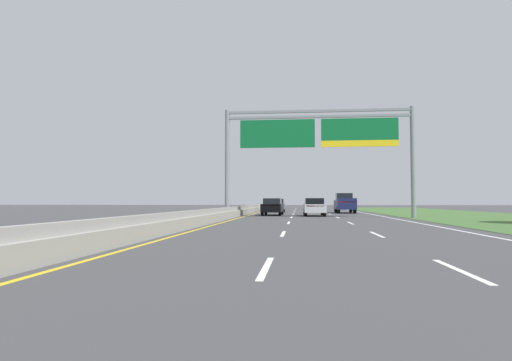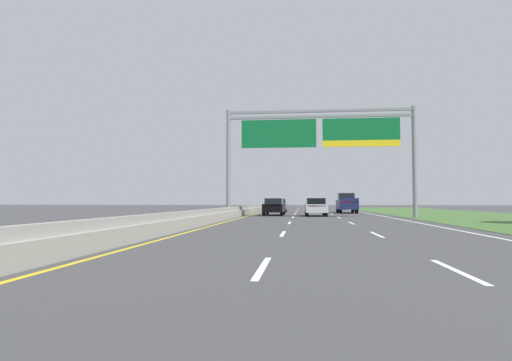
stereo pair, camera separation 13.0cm
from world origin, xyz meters
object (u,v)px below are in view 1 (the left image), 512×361
at_px(pickup_truck_navy, 345,203).
at_px(car_silver_centre_lane_sedan, 314,207).
at_px(overhead_sign_gantry, 318,139).
at_px(car_black_left_lane_sedan, 273,206).
at_px(car_grey_left_lane_sedan, 277,205).

bearing_deg(pickup_truck_navy, car_silver_centre_lane_sedan, 160.15).
height_order(overhead_sign_gantry, car_black_left_lane_sedan, overhead_sign_gantry).
relative_size(car_black_left_lane_sedan, car_grey_left_lane_sedan, 1.01).
relative_size(overhead_sign_gantry, car_grey_left_lane_sedan, 3.41).
distance_m(overhead_sign_gantry, car_silver_centre_lane_sedan, 6.74).
height_order(car_black_left_lane_sedan, car_grey_left_lane_sedan, same).
bearing_deg(car_silver_centre_lane_sedan, car_black_left_lane_sedan, 60.96).
bearing_deg(car_silver_centre_lane_sedan, overhead_sign_gantry, -178.22).
relative_size(overhead_sign_gantry, car_silver_centre_lane_sedan, 3.39).
height_order(overhead_sign_gantry, pickup_truck_navy, overhead_sign_gantry).
bearing_deg(car_black_left_lane_sedan, car_silver_centre_lane_sedan, -116.18).
xyz_separation_m(overhead_sign_gantry, car_grey_left_lane_sedan, (-4.18, 17.35, -5.47)).
relative_size(overhead_sign_gantry, car_black_left_lane_sedan, 3.38).
bearing_deg(pickup_truck_navy, overhead_sign_gantry, 166.20).
distance_m(overhead_sign_gantry, pickup_truck_navy, 15.44).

